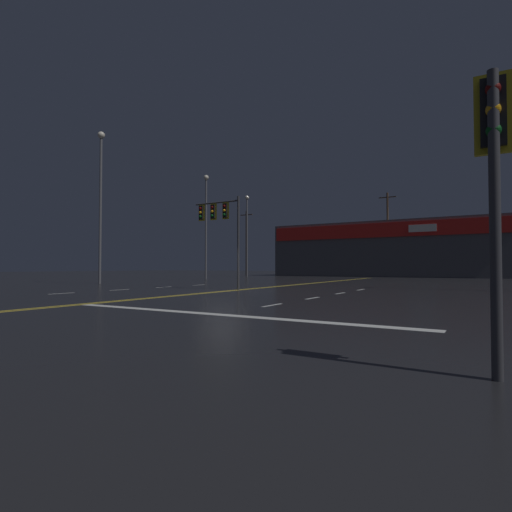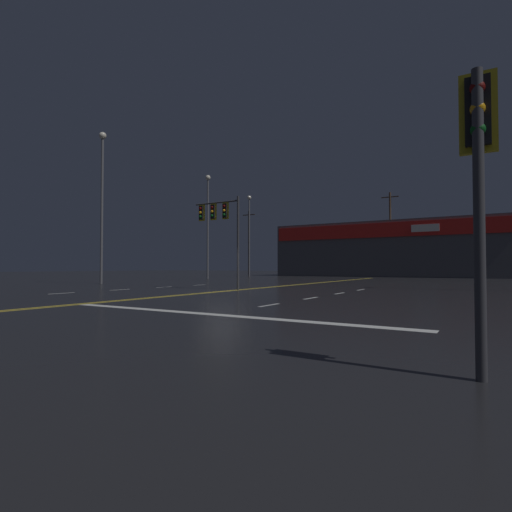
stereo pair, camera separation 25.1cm
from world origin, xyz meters
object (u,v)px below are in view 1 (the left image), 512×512
Objects in this scene: traffic_signal_median at (219,218)px; traffic_signal_corner_southeast at (494,152)px; streetlight_near_left at (247,226)px; streetlight_far_left at (101,189)px; streetlight_near_right at (206,214)px.

traffic_signal_corner_southeast is (14.06, -13.77, -1.52)m from traffic_signal_median.
streetlight_far_left reaches higher than streetlight_near_left.
traffic_signal_median reaches higher than traffic_signal_corner_southeast.
streetlight_far_left is (0.31, -13.84, 0.35)m from streetlight_near_right.
traffic_signal_median is 19.94m from streetlight_near_right.
streetlight_near_right is at bearing 132.84° from traffic_signal_corner_southeast.
streetlight_near_right is at bearing 130.09° from traffic_signal_median.
streetlight_near_right is (-12.71, 15.10, 2.83)m from traffic_signal_median.
streetlight_near_right is at bearing -80.26° from streetlight_near_left.
traffic_signal_median is at bearing -5.80° from streetlight_far_left.
streetlight_near_left is at bearing 99.74° from streetlight_near_right.
traffic_signal_corner_southeast is 39.61m from streetlight_near_right.
streetlight_far_left is at bearing -84.82° from streetlight_near_left.
traffic_signal_corner_southeast is at bearing -29.59° from streetlight_far_left.
traffic_signal_median is at bearing -49.91° from streetlight_near_right.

